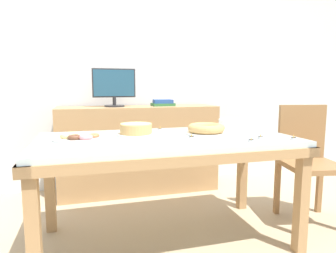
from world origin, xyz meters
The scene contains 16 objects.
ground_plane centered at (0.00, 0.00, 0.00)m, with size 12.00×12.00×0.00m, color tan.
wall_back centered at (0.00, 1.39, 1.30)m, with size 8.00×0.10×2.60m, color silver.
dining_table centered at (0.00, 0.00, 0.66)m, with size 1.74×0.89×0.75m.
chair centered at (1.20, 0.04, 0.52)m, with size 0.49×0.49×0.94m.
sideboard centered at (0.00, 1.09, 0.44)m, with size 1.62×0.44×0.89m.
computer_monitor centered at (-0.24, 1.09, 1.08)m, with size 0.42×0.20×0.38m.
book_stack centered at (0.26, 1.09, 0.92)m, with size 0.23×0.19×0.07m.
cake_chocolate_round centered at (-0.19, 0.12, 0.79)m, with size 0.27×0.27×0.08m.
cake_golden_bundt centered at (0.31, 0.04, 0.79)m, with size 0.31×0.31×0.07m.
pastry_platter centered at (-0.57, 0.04, 0.77)m, with size 0.34×0.34×0.04m.
plate_stack centered at (0.64, 0.29, 0.79)m, with size 0.21×0.21×0.07m.
tealight_left_edge centered at (0.13, -0.12, 0.76)m, with size 0.04×0.04×0.04m.
tealight_near_front centered at (0.45, -0.33, 0.76)m, with size 0.04×0.04×0.04m.
tealight_right_edge centered at (0.57, -0.24, 0.76)m, with size 0.04×0.04×0.04m.
tealight_centre centered at (0.03, 0.30, 0.76)m, with size 0.04×0.04×0.04m.
tealight_near_cakes centered at (0.75, -0.34, 0.76)m, with size 0.04×0.04×0.04m.
Camera 1 is at (-0.53, -1.94, 1.09)m, focal length 32.00 mm.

